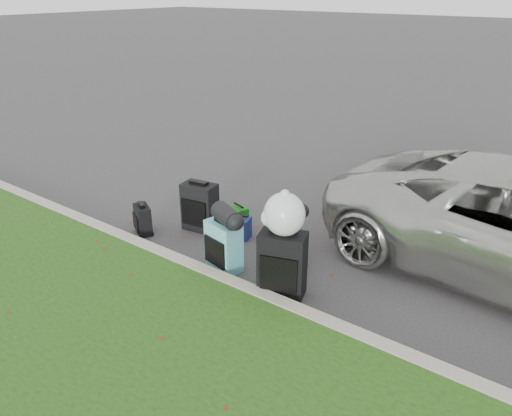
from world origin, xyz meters
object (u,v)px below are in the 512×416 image
Objects in this scene: suitcase_teal at (224,246)px; suitcase_large_black_right at (282,264)px; tote_navy at (240,228)px; suitcase_small_black at (143,220)px; suitcase_olive at (283,238)px; suitcase_large_black_left at (200,207)px; tote_green at (239,216)px.

suitcase_teal is 0.95m from suitcase_large_black_right.
tote_navy is at bearing 126.24° from suitcase_teal.
suitcase_large_black_right is at bearing -50.32° from tote_navy.
suitcase_small_black is 0.75× the size of suitcase_olive.
suitcase_small_black is 1.39× the size of tote_navy.
suitcase_large_black_left is 0.90× the size of suitcase_large_black_right.
suitcase_large_black_left is 1.52m from suitcase_olive.
suitcase_large_black_left is 2.49× the size of tote_green.
suitcase_large_black_right reaches higher than tote_green.
tote_navy is (-0.39, 0.83, -0.18)m from suitcase_teal.
suitcase_teal reaches higher than suitcase_olive.
suitcase_large_black_right is 2.78× the size of tote_green.
suitcase_olive is 0.86m from tote_navy.
suitcase_large_black_right is 2.03m from tote_green.
tote_green is at bearing 113.31° from tote_navy.
tote_navy is at bearing 59.16° from suitcase_small_black.
suitcase_olive is (1.51, 0.01, -0.07)m from suitcase_large_black_left.
suitcase_large_black_right is (0.49, -0.75, 0.12)m from suitcase_olive.
tote_navy is at bearing 128.29° from suitcase_large_black_right.
tote_navy is (-0.84, 0.12, -0.14)m from suitcase_olive.
suitcase_small_black is 0.88m from suitcase_large_black_left.
suitcase_large_black_right is at bearing 9.07° from suitcase_teal.
suitcase_teal is at bearing -42.72° from tote_green.
suitcase_large_black_right is 2.58× the size of tote_navy.
suitcase_large_black_right reaches higher than suitcase_large_black_left.
tote_navy is at bearing 2.20° from suitcase_large_black_left.
suitcase_large_black_left is at bearing 141.20° from suitcase_large_black_right.
suitcase_olive is 0.90m from suitcase_large_black_right.
tote_green is at bearing 40.75° from suitcase_large_black_left.
suitcase_olive reaches higher than suitcase_small_black.
suitcase_teal is at bearing 25.90° from suitcase_small_black.
suitcase_small_black reaches higher than tote_green.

